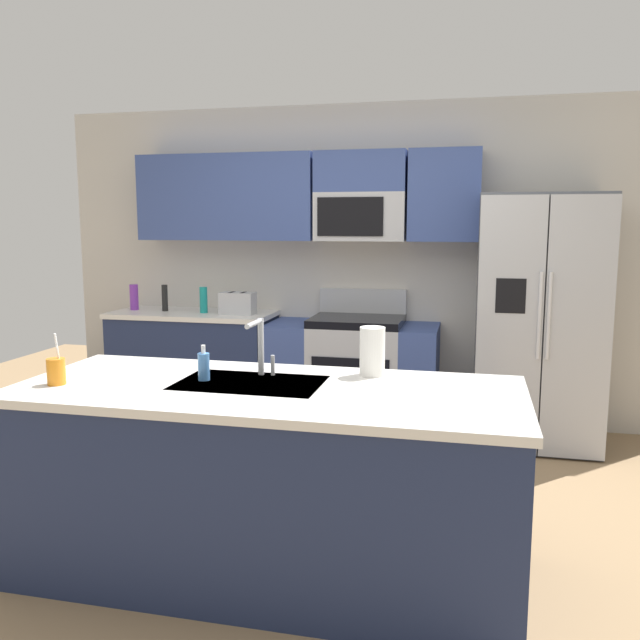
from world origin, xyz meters
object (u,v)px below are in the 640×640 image
(sink_faucet, at_px, (260,342))
(drink_cup_orange, at_px, (56,371))
(pepper_mill, at_px, (165,298))
(range_oven, at_px, (352,373))
(soap_dispenser, at_px, (204,366))
(bottle_purple, at_px, (134,297))
(toaster, at_px, (238,303))
(paper_towel_roll, at_px, (372,351))
(refrigerator, at_px, (538,321))
(bottle_teal, at_px, (204,300))

(sink_faucet, bearing_deg, drink_cup_orange, -156.30)
(drink_cup_orange, bearing_deg, pepper_mill, 105.34)
(range_oven, height_order, soap_dispenser, range_oven)
(range_oven, height_order, bottle_purple, bottle_purple)
(bottle_purple, height_order, soap_dispenser, bottle_purple)
(toaster, xyz_separation_m, bottle_purple, (-0.97, 0.06, 0.02))
(range_oven, distance_m, paper_towel_roll, 2.10)
(pepper_mill, distance_m, paper_towel_roll, 2.86)
(sink_faucet, xyz_separation_m, soap_dispenser, (-0.24, -0.14, -0.10))
(pepper_mill, distance_m, bottle_purple, 0.29)
(toaster, height_order, bottle_purple, bottle_purple)
(refrigerator, xyz_separation_m, pepper_mill, (-3.03, 0.07, 0.09))
(sink_faucet, bearing_deg, paper_towel_roll, 14.40)
(soap_dispenser, bearing_deg, pepper_mill, 120.31)
(bottle_teal, xyz_separation_m, bottle_purple, (-0.66, 0.05, 0.00))
(soap_dispenser, bearing_deg, bottle_teal, 113.14)
(toaster, relative_size, bottle_teal, 1.30)
(refrigerator, distance_m, pepper_mill, 3.03)
(sink_faucet, bearing_deg, refrigerator, 53.93)
(drink_cup_orange, bearing_deg, sink_faucet, 23.70)
(bottle_purple, relative_size, sink_faucet, 0.78)
(range_oven, distance_m, bottle_teal, 1.38)
(toaster, relative_size, sink_faucet, 0.99)
(refrigerator, relative_size, toaster, 6.61)
(refrigerator, relative_size, pepper_mill, 8.29)
(drink_cup_orange, height_order, soap_dispenser, drink_cup_orange)
(drink_cup_orange, bearing_deg, range_oven, 69.24)
(pepper_mill, relative_size, paper_towel_roll, 0.93)
(bottle_teal, xyz_separation_m, sink_faucet, (1.18, -2.07, 0.06))
(toaster, distance_m, drink_cup_orange, 2.43)
(refrigerator, height_order, paper_towel_roll, refrigerator)
(toaster, distance_m, pepper_mill, 0.68)
(pepper_mill, bearing_deg, bottle_teal, -5.19)
(refrigerator, height_order, pepper_mill, refrigerator)
(soap_dispenser, bearing_deg, refrigerator, 51.76)
(sink_faucet, xyz_separation_m, drink_cup_orange, (-0.87, -0.38, -0.10))
(refrigerator, relative_size, drink_cup_orange, 7.62)
(pepper_mill, xyz_separation_m, drink_cup_orange, (0.68, -2.48, -0.05))
(refrigerator, xyz_separation_m, toaster, (-2.35, 0.02, 0.07))
(range_oven, distance_m, soap_dispenser, 2.33)
(refrigerator, relative_size, soap_dispenser, 10.88)
(refrigerator, height_order, bottle_purple, refrigerator)
(bottle_teal, relative_size, bottle_purple, 0.99)
(bottle_teal, relative_size, sink_faucet, 0.76)
(bottle_purple, height_order, sink_faucet, sink_faucet)
(pepper_mill, height_order, sink_faucet, sink_faucet)
(toaster, height_order, paper_towel_roll, paper_towel_roll)
(sink_faucet, bearing_deg, soap_dispenser, -148.40)
(refrigerator, xyz_separation_m, bottle_teal, (-2.66, 0.04, 0.08))
(pepper_mill, height_order, bottle_teal, pepper_mill)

